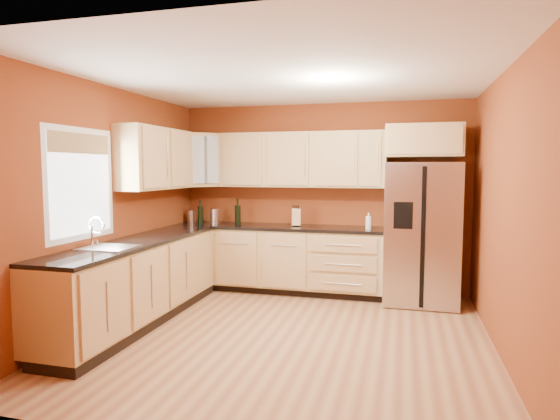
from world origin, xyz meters
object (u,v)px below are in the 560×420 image
Objects in this scene: refrigerator at (421,233)px; canister_left at (191,216)px; knife_block at (296,217)px; wine_bottle_a at (200,212)px; soap_dispenser at (368,221)px.

refrigerator reaches higher than canister_left.
wine_bottle_a is at bearing 172.17° from knife_block.
knife_block is (-1.64, 0.11, 0.15)m from refrigerator.
knife_block is (1.56, 0.03, 0.03)m from canister_left.
refrigerator is 7.60× the size of knife_block.
wine_bottle_a is (-3.03, 0.02, 0.20)m from refrigerator.
knife_block is at bearing 173.80° from soap_dispenser.
wine_bottle_a is 1.47× the size of knife_block.
refrigerator is 0.67m from soap_dispenser.
refrigerator reaches higher than knife_block.
canister_left is at bearing 157.79° from wine_bottle_a.
soap_dispenser is at bearing -1.81° from canister_left.
refrigerator is at bearing -0.30° from wine_bottle_a.
knife_block reaches higher than soap_dispenser.
wine_bottle_a is 2.37m from soap_dispenser.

